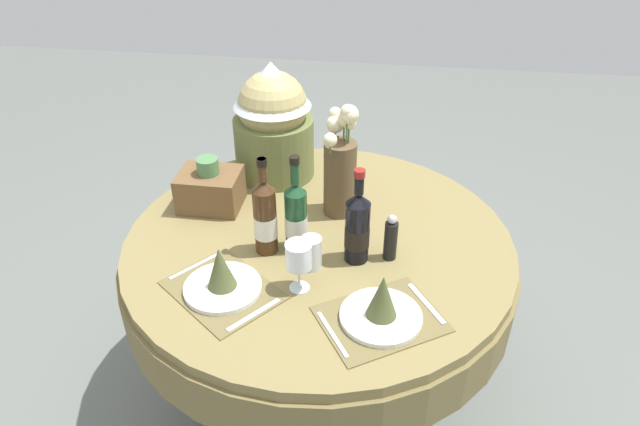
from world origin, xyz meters
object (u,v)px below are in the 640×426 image
at_px(wine_glass_left, 299,257).
at_px(dining_table, 319,269).
at_px(flower_vase, 340,166).
at_px(place_setting_right, 382,307).
at_px(pepper_mill, 391,239).
at_px(place_setting_left, 222,279).
at_px(wine_bottle_left, 265,217).
at_px(wine_bottle_centre, 357,227).
at_px(gift_tub_back_left, 273,117).
at_px(woven_basket_side_left, 210,188).
at_px(tumbler_near_right, 310,252).
at_px(wine_bottle_right, 296,216).

bearing_deg(wine_glass_left, dining_table, 85.76).
bearing_deg(flower_vase, place_setting_right, -71.52).
relative_size(wine_glass_left, pepper_mill, 1.00).
distance_m(place_setting_left, wine_bottle_left, 0.25).
distance_m(place_setting_left, place_setting_right, 0.49).
relative_size(wine_bottle_centre, gift_tub_back_left, 0.71).
relative_size(wine_bottle_centre, woven_basket_side_left, 1.50).
xyz_separation_m(wine_glass_left, pepper_mill, (0.27, 0.19, -0.05)).
bearing_deg(dining_table, tumbler_near_right, -91.46).
height_order(flower_vase, wine_bottle_centre, flower_vase).
height_order(tumbler_near_right, gift_tub_back_left, gift_tub_back_left).
bearing_deg(wine_glass_left, gift_tub_back_left, 107.64).
relative_size(flower_vase, woven_basket_side_left, 1.90).
height_order(wine_bottle_left, wine_glass_left, wine_bottle_left).
relative_size(place_setting_left, wine_bottle_right, 1.23).
distance_m(wine_bottle_right, gift_tub_back_left, 0.54).
bearing_deg(wine_bottle_left, place_setting_left, -112.03).
relative_size(place_setting_left, woven_basket_side_left, 1.91).
bearing_deg(place_setting_left, pepper_mill, 25.48).
height_order(wine_bottle_left, wine_bottle_right, same).
bearing_deg(woven_basket_side_left, pepper_mill, -18.46).
bearing_deg(tumbler_near_right, place_setting_right, -41.58).
xyz_separation_m(wine_bottle_centre, woven_basket_side_left, (-0.57, 0.25, -0.05)).
bearing_deg(woven_basket_side_left, dining_table, -18.99).
height_order(wine_bottle_centre, woven_basket_side_left, wine_bottle_centre).
height_order(place_setting_right, gift_tub_back_left, gift_tub_back_left).
bearing_deg(wine_bottle_left, pepper_mill, 2.30).
bearing_deg(tumbler_near_right, woven_basket_side_left, 143.98).
height_order(wine_bottle_left, gift_tub_back_left, gift_tub_back_left).
relative_size(place_setting_right, wine_bottle_right, 1.22).
bearing_deg(dining_table, place_setting_right, -57.70).
bearing_deg(place_setting_left, flower_vase, 58.54).
distance_m(place_setting_right, pepper_mill, 0.30).
bearing_deg(flower_vase, place_setting_left, -121.46).
height_order(flower_vase, wine_glass_left, flower_vase).
height_order(gift_tub_back_left, woven_basket_side_left, gift_tub_back_left).
distance_m(flower_vase, woven_basket_side_left, 0.49).
distance_m(dining_table, place_setting_right, 0.48).
relative_size(flower_vase, wine_bottle_centre, 1.27).
relative_size(wine_bottle_right, gift_tub_back_left, 0.74).
distance_m(place_setting_left, gift_tub_back_left, 0.77).
distance_m(wine_bottle_left, gift_tub_back_left, 0.54).
xyz_separation_m(place_setting_left, tumbler_near_right, (0.25, 0.16, 0.01)).
relative_size(dining_table, flower_vase, 3.22).
relative_size(dining_table, wine_bottle_centre, 4.09).
bearing_deg(wine_bottle_right, place_setting_right, -45.35).
bearing_deg(wine_bottle_right, pepper_mill, -1.68).
distance_m(wine_bottle_left, wine_bottle_right, 0.10).
xyz_separation_m(wine_bottle_left, wine_bottle_centre, (0.30, -0.00, -0.01)).
xyz_separation_m(wine_bottle_right, tumbler_near_right, (0.06, -0.09, -0.07)).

